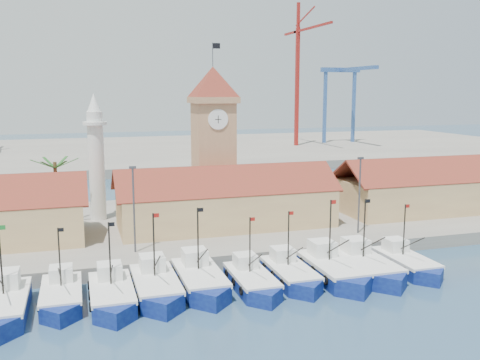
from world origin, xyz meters
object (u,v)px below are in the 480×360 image
object	(u,v)px
minaret	(96,157)
boat_0	(3,308)
boat_5	(253,283)
clock_tower	(213,138)

from	to	relation	value
minaret	boat_0	bearing A→B (deg)	-108.36
boat_5	boat_0	bearing A→B (deg)	179.59
boat_0	boat_5	bearing A→B (deg)	-0.41
boat_0	minaret	bearing A→B (deg)	71.64
boat_0	clock_tower	size ratio (longest dim) A/B	0.46
boat_5	clock_tower	world-z (taller)	clock_tower
minaret	boat_5	bearing A→B (deg)	-64.43
boat_0	boat_5	world-z (taller)	boat_0
boat_0	boat_5	distance (m)	21.15
boat_0	clock_tower	world-z (taller)	clock_tower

